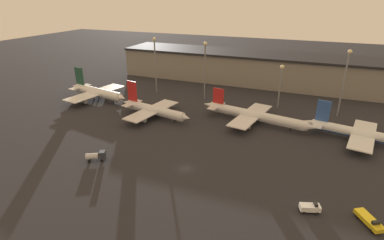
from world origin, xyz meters
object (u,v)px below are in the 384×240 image
Objects in this scene: airplane_1 at (154,110)px; airplane_2 at (254,115)px; airplane_0 at (97,92)px; airplane_3 at (368,135)px; service_vehicle_1 at (96,156)px; service_vehicle_2 at (369,220)px; service_vehicle_0 at (310,208)px.

airplane_1 is 42.50m from airplane_2.
airplane_3 is (119.75, -2.78, -0.66)m from airplane_0.
airplane_3 is 93.69m from service_vehicle_1.
airplane_0 is at bearing -171.02° from airplane_3.
service_vehicle_2 is (115.40, -48.98, -2.54)m from airplane_0.
airplane_1 is at bearing -155.82° from airplane_2.
service_vehicle_0 is (102.59, -49.53, -2.40)m from airplane_0.
airplane_2 is at bearing 21.84° from service_vehicle_1.
airplane_3 is at bearing 8.98° from airplane_0.
service_vehicle_0 is 12.82m from service_vehicle_2.
airplane_1 is 87.06m from service_vehicle_2.
airplane_1 is 39.36m from service_vehicle_1.
airplane_1 reaches higher than service_vehicle_1.
airplane_3 is 5.96× the size of service_vehicle_2.
airplane_0 is 0.84× the size of airplane_3.
service_vehicle_0 is at bearing -54.20° from airplane_2.
airplane_2 is 63.96m from service_vehicle_1.
airplane_0 reaches higher than airplane_2.
airplane_1 is at bearing -164.70° from airplane_3.
airplane_1 reaches higher than airplane_2.
service_vehicle_0 is at bearing -29.13° from service_vehicle_1.
airplane_2 reaches higher than service_vehicle_2.
service_vehicle_1 is at bearing 161.60° from service_vehicle_0.
airplane_1 is (37.61, -9.94, -0.44)m from airplane_0.
service_vehicle_0 is at bearing -119.94° from service_vehicle_2.
airplane_1 is 0.80× the size of airplane_3.
airplane_0 reaches higher than airplane_1.
airplane_3 is 8.72× the size of service_vehicle_0.
service_vehicle_1 is (38.41, -49.26, -2.03)m from airplane_0.
service_vehicle_1 reaches higher than service_vehicle_0.
service_vehicle_2 is (76.99, 0.28, -0.51)m from service_vehicle_1.
airplane_2 is 9.27× the size of service_vehicle_0.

